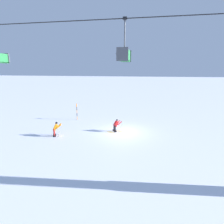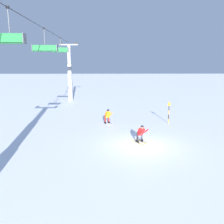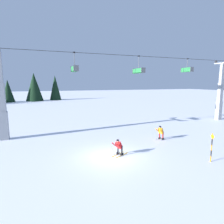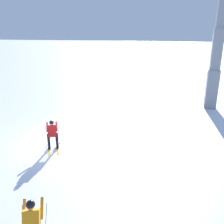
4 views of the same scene
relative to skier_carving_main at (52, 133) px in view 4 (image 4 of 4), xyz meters
The scene contains 4 objects.
ground_plane 1.01m from the skier_carving_main, behind, with size 260.00×260.00×0.00m, color white.
skier_carving_main is the anchor object (origin of this frame).
lift_tower_near 12.67m from the skier_carving_main, 137.62° to the left, with size 0.82×3.00×9.16m.
skier_distant_uphill 6.16m from the skier_carving_main, 23.19° to the left, with size 1.81×1.20×1.59m.
Camera 4 is at (10.67, 5.67, 5.56)m, focal length 39.32 mm.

